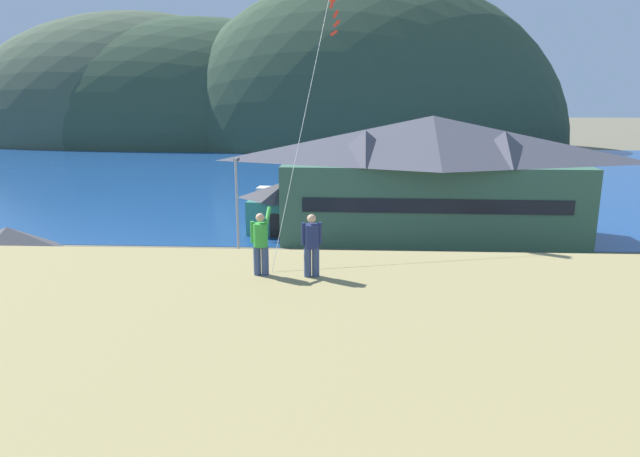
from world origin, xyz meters
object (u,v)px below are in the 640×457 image
Objects in this scene: moored_boat_outer_mooring at (328,207)px; parked_car_mid_row_center at (113,274)px; parked_car_front_row_silver at (272,288)px; person_companion at (312,243)px; harbor_lodge at (431,175)px; person_kite_flyer at (261,241)px; storage_shed_near_lot at (12,270)px; parking_light_pole at (237,210)px; wharf_dock at (293,207)px; storage_shed_waterside at (282,207)px; moored_boat_wharfside at (265,200)px; parked_car_mid_row_far at (198,316)px; parked_car_front_row_red at (555,287)px; parked_car_lone_by_shed at (380,278)px.

moored_boat_outer_mooring is 26.23m from parked_car_mid_row_center.
parked_car_front_row_silver is 2.46× the size of person_companion.
harbor_lodge reaches higher than parked_car_mid_row_center.
parked_car_front_row_silver is at bearing 97.04° from person_kite_flyer.
parking_light_pole is at bearing 32.95° from storage_shed_near_lot.
wharf_dock is 2.57× the size of parked_car_mid_row_center.
storage_shed_near_lot reaches higher than storage_shed_waterside.
harbor_lodge is at bearing -6.04° from storage_shed_waterside.
moored_boat_wharfside reaches higher than parked_car_front_row_silver.
parked_car_mid_row_far is 9.95m from parking_light_pole.
storage_shed_waterside reaches higher than parked_car_mid_row_center.
parked_car_mid_row_far is (-14.03, -20.63, -4.27)m from harbor_lodge.
parked_car_front_row_red is 22.29m from person_kite_flyer.
person_companion reaches higher than parked_car_mid_row_far.
moored_boat_wharfside is at bearing 111.68° from parked_car_lone_by_shed.
person_kite_flyer reaches higher than storage_shed_near_lot.
parked_car_mid_row_far is (-3.04, -4.33, 0.00)m from parked_car_front_row_silver.
parked_car_mid_row_center is (-16.15, 0.08, 0.00)m from parked_car_lone_by_shed.
person_kite_flyer is (-14.11, -15.92, 6.66)m from parked_car_front_row_red.
harbor_lodge is 13.40m from moored_boat_outer_mooring.
parked_car_mid_row_center is (-25.95, 1.21, 0.00)m from parked_car_front_row_red.
moored_boat_wharfside is 29.67m from parked_car_front_row_silver.
parked_car_front_row_red is 1.03× the size of parked_car_mid_row_far.
parked_car_front_row_red is 25.97m from parked_car_mid_row_center.
person_companion reaches higher than storage_shed_near_lot.
storage_shed_near_lot is at bearing -105.97° from moored_boat_wharfside.
moored_boat_outer_mooring is at bearing 76.06° from parking_light_pole.
person_kite_flyer is at bearing -84.22° from storage_shed_waterside.
parking_light_pole is (1.86, -24.29, 3.77)m from moored_boat_wharfside.
person_kite_flyer reaches higher than parked_car_lone_by_shed.
parked_car_front_row_silver is at bearing -124.01° from harbor_lodge.
parked_car_mid_row_far reaches higher than wharf_dock.
parked_car_front_row_silver and parked_car_mid_row_center have the same top height.
parked_car_lone_by_shed is at bearing -108.69° from harbor_lodge.
parked_car_lone_by_shed is at bearing 75.79° from person_kite_flyer.
wharf_dock is at bearing 96.28° from person_companion.
parked_car_mid_row_center is at bearing 127.56° from person_companion.
parked_car_front_row_silver is 5.29m from parked_car_mid_row_far.
harbor_lodge is 6.03× the size of parked_car_mid_row_far.
parked_car_mid_row_far is (-1.65, -31.39, 0.71)m from wharf_dock.
storage_shed_waterside is at bearing 116.06° from parked_car_lone_by_shed.
person_companion is at bearing -3.07° from person_kite_flyer.
parked_car_front_row_silver is at bearing -11.93° from parked_car_mid_row_center.
storage_shed_near_lot is at bearing -112.84° from wharf_dock.
person_kite_flyer reaches higher than moored_boat_wharfside.
parked_car_mid_row_center is 1.02× the size of parked_car_mid_row_far.
storage_shed_waterside is 3.62× the size of person_companion.
person_companion reaches higher than parked_car_lone_by_shed.
harbor_lodge is 25.32m from parked_car_mid_row_far.
storage_shed_near_lot reaches higher than wharf_dock.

